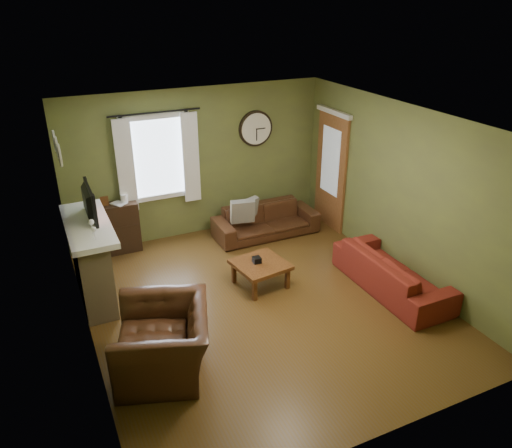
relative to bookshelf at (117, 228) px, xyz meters
name	(u,v)px	position (x,y,z in m)	size (l,w,h in m)	color
floor	(261,303)	(1.52, -2.42, -0.43)	(4.60, 5.20, 0.00)	#513617
ceiling	(262,121)	(1.52, -2.42, 2.17)	(4.60, 5.20, 0.00)	white
wall_left	(79,256)	(-0.78, -2.42, 0.87)	(0.00, 5.20, 2.60)	#5E6733
wall_right	(402,193)	(3.82, -2.42, 0.87)	(0.00, 5.20, 2.60)	#5E6733
wall_back	(197,163)	(1.52, 0.18, 0.87)	(4.60, 0.00, 2.60)	#5E6733
wall_front	(389,332)	(1.52, -5.02, 0.87)	(4.60, 0.00, 2.60)	#5E6733
fireplace	(91,264)	(-0.58, -1.27, 0.12)	(0.40, 1.40, 1.10)	tan
firebox	(107,276)	(-0.39, -1.27, -0.13)	(0.04, 0.60, 0.55)	black
mantel	(87,225)	(-0.55, -1.27, 0.71)	(0.58, 1.60, 0.08)	white
tv	(85,207)	(-0.53, -1.12, 0.92)	(0.60, 0.08, 0.35)	black
tv_screen	(91,202)	(-0.45, -1.12, 0.98)	(0.02, 0.62, 0.36)	#994C3F
medallion_left	(60,155)	(-0.76, -1.62, 1.82)	(0.28, 0.28, 0.03)	white
medallion_mid	(57,148)	(-0.76, -1.27, 1.82)	(0.28, 0.28, 0.03)	white
medallion_right	(55,141)	(-0.76, -0.92, 1.82)	(0.28, 0.28, 0.03)	white
window_pane	(157,158)	(0.82, 0.16, 1.07)	(1.00, 0.02, 1.30)	silver
curtain_rod	(155,113)	(0.82, 0.06, 1.84)	(0.03, 0.03, 1.50)	black
curtain_left	(126,167)	(0.27, 0.06, 1.02)	(0.28, 0.04, 1.55)	white
curtain_right	(191,158)	(1.37, 0.06, 1.02)	(0.28, 0.04, 1.55)	white
wall_clock	(256,129)	(2.62, 0.13, 1.37)	(0.64, 0.06, 0.64)	white
door	(331,172)	(3.79, -0.57, 0.62)	(0.05, 0.90, 2.10)	brown
bookshelf	(117,228)	(0.00, 0.00, 0.00)	(0.73, 0.31, 0.86)	black
book	(114,200)	(0.00, -0.08, 0.53)	(0.18, 0.24, 0.02)	#562F14
sofa_brown	(266,221)	(2.54, -0.47, -0.16)	(1.86, 0.73, 0.54)	#3A2011
pillow_left	(243,211)	(2.08, -0.49, 0.12)	(0.42, 0.13, 0.42)	gray
pillow_right	(249,208)	(2.24, -0.41, 0.12)	(0.36, 0.11, 0.36)	gray
sofa_red	(392,272)	(3.41, -2.89, -0.14)	(1.98, 0.77, 0.58)	maroon
armchair	(163,341)	(-0.08, -3.16, -0.04)	(1.19, 1.04, 0.78)	#3A2011
coffee_table	(260,274)	(1.71, -1.99, -0.24)	(0.72, 0.72, 0.38)	#562F14
tissue_box	(257,262)	(1.66, -1.95, -0.03)	(0.11, 0.11, 0.09)	black
wine_glass_a	(94,234)	(-0.53, -1.86, 0.84)	(0.06, 0.06, 0.18)	white
wine_glass_b	(92,227)	(-0.53, -1.68, 0.85)	(0.07, 0.07, 0.21)	white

